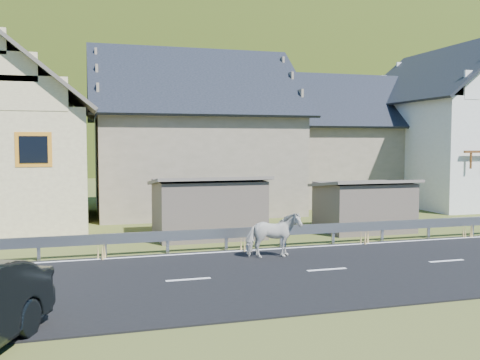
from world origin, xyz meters
name	(u,v)px	position (x,y,z in m)	size (l,w,h in m)	color
ground	(327,271)	(0.00, 0.00, 0.00)	(160.00, 160.00, 0.00)	#3E5017
road	(327,270)	(0.00, 0.00, 0.02)	(60.00, 7.00, 0.04)	black
lane_markings	(327,269)	(0.00, 0.00, 0.04)	(60.00, 6.60, 0.01)	silver
guardrail	(281,231)	(0.00, 3.68, 0.56)	(28.10, 0.09, 0.75)	#93969B
shed_left	(208,208)	(-2.00, 6.50, 1.10)	(4.30, 3.30, 2.40)	#65584C
shed_right	(364,207)	(4.50, 6.00, 1.00)	(3.80, 2.90, 2.20)	#65584C
house_cream	(4,127)	(-10.00, 12.00, 4.36)	(7.80, 9.80, 8.30)	beige
house_stone_a	(191,125)	(-1.00, 15.00, 4.63)	(10.80, 9.80, 8.90)	gray
house_stone_b	(341,133)	(9.00, 17.00, 4.24)	(9.80, 8.80, 8.10)	gray
house_white	(454,119)	(15.00, 14.00, 5.06)	(8.80, 10.80, 9.70)	silver
mountain	(120,209)	(5.00, 180.00, -20.00)	(440.00, 280.00, 260.00)	black
horse	(273,235)	(-0.92, 1.96, 0.76)	(1.69, 0.77, 1.43)	beige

